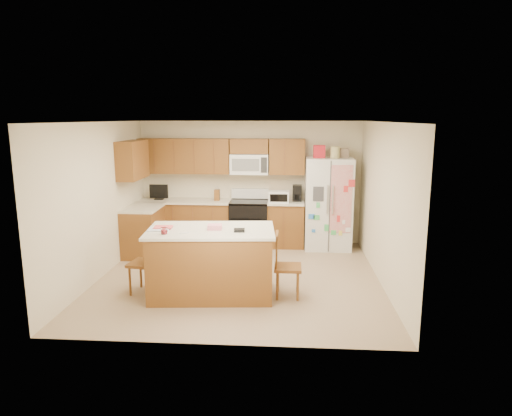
# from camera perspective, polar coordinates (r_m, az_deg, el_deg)

# --- Properties ---
(ground) EXTENTS (4.50, 4.50, 0.00)m
(ground) POSITION_cam_1_polar(r_m,az_deg,el_deg) (7.53, -2.11, -8.67)
(ground) COLOR #9E8968
(ground) RESTS_ON ground
(room_shell) EXTENTS (4.60, 4.60, 2.52)m
(room_shell) POSITION_cam_1_polar(r_m,az_deg,el_deg) (7.17, -2.19, 2.22)
(room_shell) COLOR beige
(room_shell) RESTS_ON ground
(cabinetry) EXTENTS (3.36, 1.56, 2.15)m
(cabinetry) POSITION_cam_1_polar(r_m,az_deg,el_deg) (9.15, -7.09, 0.77)
(cabinetry) COLOR brown
(cabinetry) RESTS_ON ground
(stove) EXTENTS (0.76, 0.65, 1.13)m
(stove) POSITION_cam_1_polar(r_m,az_deg,el_deg) (9.25, -0.86, -1.82)
(stove) COLOR black
(stove) RESTS_ON ground
(refrigerator) EXTENTS (0.90, 0.79, 2.04)m
(refrigerator) POSITION_cam_1_polar(r_m,az_deg,el_deg) (9.10, 9.00, 0.70)
(refrigerator) COLOR white
(refrigerator) RESTS_ON ground
(island) EXTENTS (1.89, 1.19, 1.08)m
(island) POSITION_cam_1_polar(r_m,az_deg,el_deg) (6.72, -5.60, -6.72)
(island) COLOR brown
(island) RESTS_ON ground
(windsor_chair_left) EXTENTS (0.46, 0.48, 0.97)m
(windsor_chair_left) POSITION_cam_1_polar(r_m,az_deg,el_deg) (6.97, -13.64, -6.67)
(windsor_chair_left) COLOR brown
(windsor_chair_left) RESTS_ON ground
(windsor_chair_back) EXTENTS (0.42, 0.40, 0.91)m
(windsor_chair_back) POSITION_cam_1_polar(r_m,az_deg,el_deg) (7.34, -4.44, -5.72)
(windsor_chair_back) COLOR brown
(windsor_chair_back) RESTS_ON ground
(windsor_chair_right) EXTENTS (0.39, 0.41, 0.95)m
(windsor_chair_right) POSITION_cam_1_polar(r_m,az_deg,el_deg) (6.66, 3.79, -7.34)
(windsor_chair_right) COLOR brown
(windsor_chair_right) RESTS_ON ground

